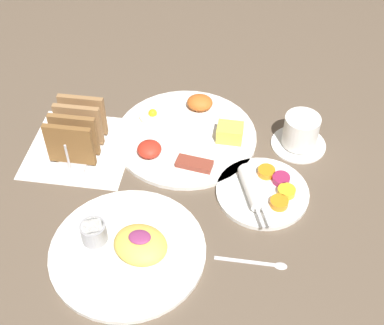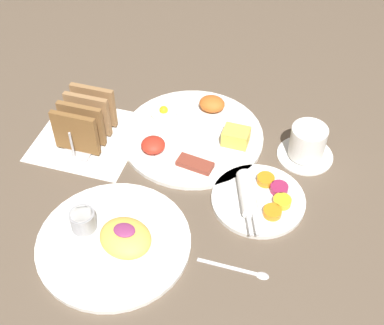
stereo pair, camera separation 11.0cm
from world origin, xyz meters
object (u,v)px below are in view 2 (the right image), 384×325
plate_breakfast (194,134)px  plate_condiments (258,198)px  toast_rack (85,120)px  coffee_cup (307,144)px  plate_foreground (114,239)px

plate_breakfast → plate_condiments: bearing=-39.4°
toast_rack → coffee_cup: toast_rack is taller
plate_foreground → coffee_cup: bearing=47.4°
plate_breakfast → toast_rack: (-0.23, -0.07, 0.04)m
plate_condiments → toast_rack: bearing=169.4°
plate_condiments → plate_foreground: plate_foreground is taller
plate_breakfast → plate_condiments: size_ratio=1.57×
plate_breakfast → coffee_cup: coffee_cup is taller
plate_foreground → toast_rack: bearing=123.6°
plate_breakfast → coffee_cup: (0.25, 0.01, 0.03)m
plate_condiments → toast_rack: (-0.40, 0.07, 0.04)m
plate_foreground → toast_rack: size_ratio=1.94×
plate_breakfast → coffee_cup: bearing=2.6°
plate_condiments → plate_foreground: 0.29m
plate_breakfast → plate_condiments: (0.18, -0.14, 0.00)m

